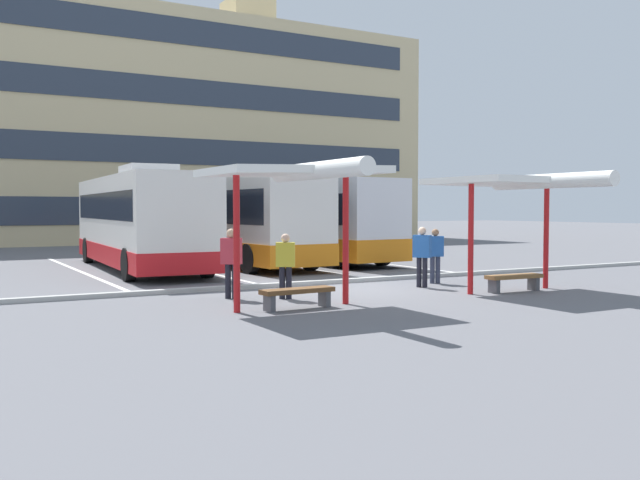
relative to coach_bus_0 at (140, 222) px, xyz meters
The scene contains 18 objects.
ground_plane 9.62m from the coach_bus_0, 68.39° to the right, with size 160.00×160.00×0.00m, color slate.
terminal_building 24.64m from the coach_bus_0, 81.54° to the left, with size 44.23×12.75×17.54m.
coach_bus_0 is the anchor object (origin of this frame).
coach_bus_1 3.71m from the coach_bus_0, ahead, with size 3.13×10.65×3.71m.
coach_bus_2 7.16m from the coach_bus_0, 13.56° to the left, with size 3.32×12.60×3.60m.
lane_stripe_0 2.64m from the coach_bus_0, behind, with size 0.16×14.00×0.01m, color white.
lane_stripe_1 2.38m from the coach_bus_0, ahead, with size 0.16×14.00×0.01m, color white.
lane_stripe_2 5.59m from the coach_bus_0, ahead, with size 0.16×14.00×0.01m, color white.
lane_stripe_3 9.15m from the coach_bus_0, ahead, with size 0.16×14.00×0.01m, color white.
waiting_shelter_0 11.48m from the coach_bus_0, 88.23° to the right, with size 3.65×4.14×3.11m.
bench_0 11.43m from the coach_bus_0, 88.22° to the right, with size 1.70×0.52×0.45m.
waiting_shelter_1 13.32m from the coach_bus_0, 59.77° to the right, with size 3.67×4.62×3.01m.
bench_1 13.25m from the coach_bus_0, 59.55° to the right, with size 1.65×0.51×0.45m.
platform_kerb 8.31m from the coach_bus_0, 64.68° to the right, with size 44.00×0.24×0.12m, color #ADADA8.
waiting_passenger_0 9.07m from the coach_bus_0, 91.45° to the right, with size 0.52×0.47×1.68m.
waiting_passenger_1 9.78m from the coach_bus_0, 84.82° to the right, with size 0.50×0.42×1.56m.
waiting_passenger_2 10.75m from the coach_bus_0, 60.76° to the right, with size 0.44×0.52×1.66m.
waiting_passenger_3 10.75m from the coach_bus_0, 54.72° to the right, with size 0.51×0.40×1.58m.
Camera 1 is at (-10.03, -15.71, 2.16)m, focal length 39.04 mm.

